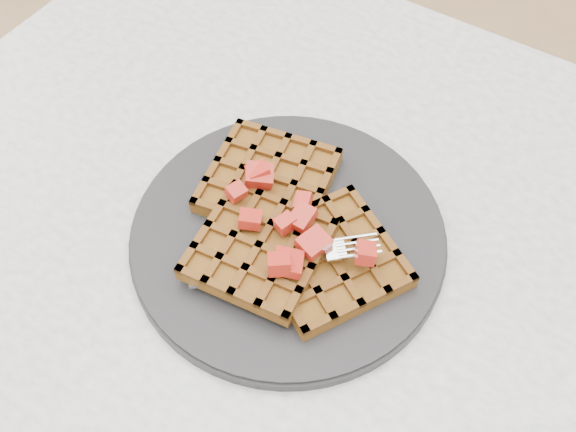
{
  "coord_description": "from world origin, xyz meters",
  "views": [
    {
      "loc": [
        0.03,
        -0.27,
        1.27
      ],
      "look_at": [
        -0.15,
        0.01,
        0.79
      ],
      "focal_mm": 40.0,
      "sensor_mm": 36.0,
      "label": 1
    }
  ],
  "objects": [
    {
      "name": "table",
      "position": [
        0.0,
        0.0,
        0.64
      ],
      "size": [
        1.2,
        0.8,
        0.75
      ],
      "color": "silver",
      "rests_on": "ground"
    },
    {
      "name": "plate",
      "position": [
        -0.15,
        0.01,
        0.76
      ],
      "size": [
        0.3,
        0.3,
        0.02
      ],
      "primitive_type": "cylinder",
      "color": "black",
      "rests_on": "table"
    },
    {
      "name": "waffles",
      "position": [
        -0.15,
        0.01,
        0.78
      ],
      "size": [
        0.24,
        0.2,
        0.03
      ],
      "color": "brown",
      "rests_on": "plate"
    },
    {
      "name": "strawberry_pile",
      "position": [
        -0.15,
        0.01,
        0.8
      ],
      "size": [
        0.15,
        0.15,
        0.02
      ],
      "primitive_type": null,
      "color": "#970E08",
      "rests_on": "waffles"
    },
    {
      "name": "fork",
      "position": [
        -0.12,
        -0.02,
        0.77
      ],
      "size": [
        0.15,
        0.14,
        0.02
      ],
      "primitive_type": null,
      "rotation": [
        0.0,
        0.0,
        -0.84
      ],
      "color": "silver",
      "rests_on": "plate"
    }
  ]
}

